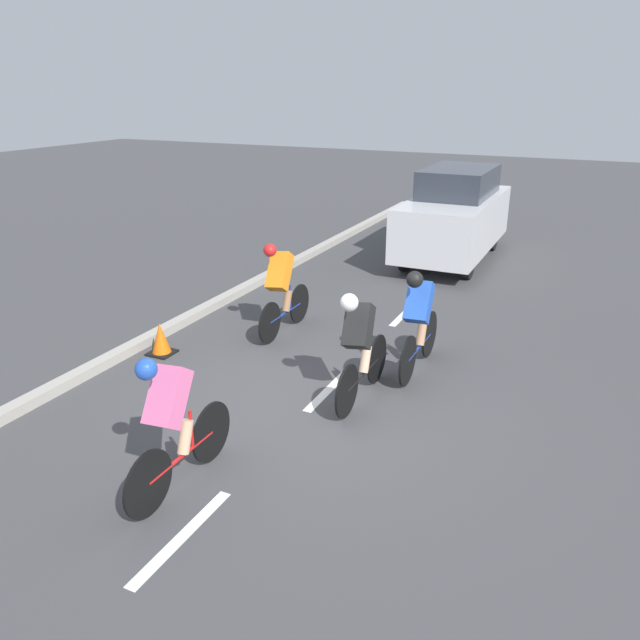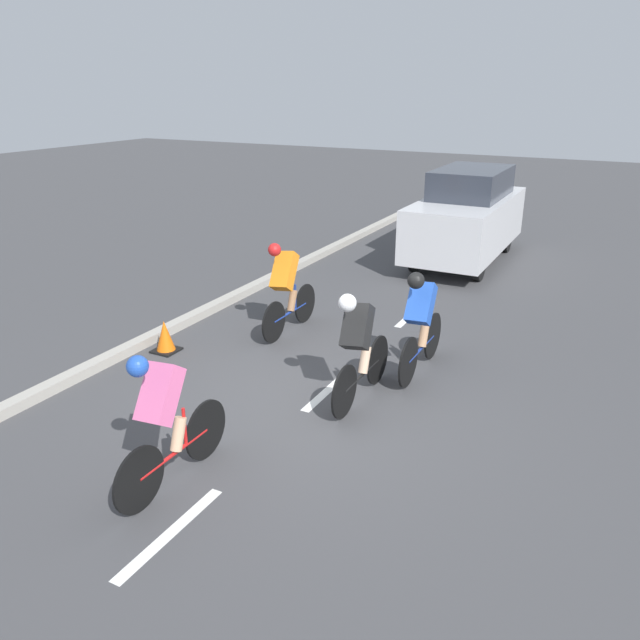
# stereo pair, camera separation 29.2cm
# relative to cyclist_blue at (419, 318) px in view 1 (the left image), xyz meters

# --- Properties ---
(ground_plane) EXTENTS (60.00, 60.00, 0.00)m
(ground_plane) POSITION_rel_cyclist_blue_xyz_m (0.87, 1.41, -0.80)
(ground_plane) COLOR #424244
(lane_stripe_near) EXTENTS (0.12, 1.40, 0.01)m
(lane_stripe_near) POSITION_rel_cyclist_blue_xyz_m (0.87, 4.20, -0.80)
(lane_stripe_near) COLOR white
(lane_stripe_near) RESTS_ON ground
(lane_stripe_mid) EXTENTS (0.12, 1.40, 0.01)m
(lane_stripe_mid) POSITION_rel_cyclist_blue_xyz_m (0.87, 1.00, -0.80)
(lane_stripe_mid) COLOR white
(lane_stripe_mid) RESTS_ON ground
(lane_stripe_far) EXTENTS (0.12, 1.40, 0.01)m
(lane_stripe_far) POSITION_rel_cyclist_blue_xyz_m (0.87, -2.20, -0.80)
(lane_stripe_far) COLOR white
(lane_stripe_far) RESTS_ON ground
(curb) EXTENTS (0.20, 26.12, 0.14)m
(curb) POSITION_rel_cyclist_blue_xyz_m (4.07, 1.00, -0.73)
(curb) COLOR #A8A399
(curb) RESTS_ON ground
(cyclist_blue) EXTENTS (0.35, 1.73, 1.53)m
(cyclist_blue) POSITION_rel_cyclist_blue_xyz_m (0.00, 0.00, 0.00)
(cyclist_blue) COLOR black
(cyclist_blue) RESTS_ON ground
(cyclist_black) EXTENTS (0.39, 1.70, 1.50)m
(cyclist_black) POSITION_rel_cyclist_blue_xyz_m (0.41, 1.13, -0.01)
(cyclist_black) COLOR black
(cyclist_black) RESTS_ON ground
(cyclist_pink) EXTENTS (0.37, 1.68, 1.51)m
(cyclist_pink) POSITION_rel_cyclist_blue_xyz_m (1.35, 3.62, -0.01)
(cyclist_pink) COLOR black
(cyclist_pink) RESTS_ON ground
(cyclist_orange) EXTENTS (0.38, 1.66, 1.53)m
(cyclist_orange) POSITION_rel_cyclist_blue_xyz_m (2.39, -0.46, 0.00)
(cyclist_orange) COLOR black
(cyclist_orange) RESTS_ON ground
(support_car) EXTENTS (1.70, 4.24, 2.05)m
(support_car) POSITION_rel_cyclist_blue_xyz_m (1.02, -6.10, 0.24)
(support_car) COLOR black
(support_car) RESTS_ON ground
(traffic_cone) EXTENTS (0.36, 0.36, 0.49)m
(traffic_cone) POSITION_rel_cyclist_blue_xyz_m (3.62, 1.04, -0.56)
(traffic_cone) COLOR black
(traffic_cone) RESTS_ON ground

